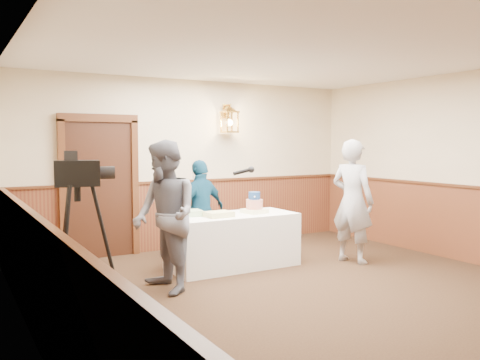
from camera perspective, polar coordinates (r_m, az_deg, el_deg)
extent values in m
plane|color=black|center=(5.88, 9.84, -13.27)|extent=(7.00, 7.00, 0.00)
cube|color=beige|center=(8.59, -5.26, 1.81)|extent=(6.00, 0.02, 2.80)
cube|color=beige|center=(4.34, -21.79, -0.89)|extent=(0.02, 7.00, 2.80)
cube|color=white|center=(5.71, 10.21, 14.63)|extent=(6.00, 7.00, 0.02)
cube|color=#5E2A1A|center=(8.65, -5.17, -3.83)|extent=(5.98, 0.04, 1.10)
cube|color=#5E2A1A|center=(4.49, -21.23, -11.74)|extent=(0.04, 6.98, 1.10)
cube|color=#512A15|center=(8.58, -5.15, -0.07)|extent=(5.98, 0.07, 0.04)
cube|color=#32180D|center=(8.02, -15.50, -1.01)|extent=(1.00, 0.06, 2.10)
cube|color=white|center=(7.23, -0.81, -6.83)|extent=(1.80, 0.80, 0.75)
cube|color=#FAF5BC|center=(7.31, 1.62, -3.50)|extent=(0.34, 0.34, 0.06)
cylinder|color=red|center=(7.30, 1.62, -2.73)|extent=(0.24, 0.24, 0.14)
cylinder|color=navy|center=(7.28, 1.63, -1.77)|extent=(0.17, 0.17, 0.11)
cube|color=#F3E891|center=(6.93, -2.39, -3.87)|extent=(0.37, 0.29, 0.07)
cube|color=#A7D093|center=(7.05, -5.79, -3.72)|extent=(0.38, 0.32, 0.08)
imported|color=slate|center=(6.01, -8.44, -4.08)|extent=(0.72, 0.91, 1.80)
cylinder|color=black|center=(6.33, 0.19, 0.94)|extent=(0.23, 0.07, 0.09)
sphere|color=black|center=(6.38, 1.27, 1.19)|extent=(0.08, 0.08, 0.08)
imported|color=#A2A2A9|center=(7.62, 12.51, -2.33)|extent=(0.60, 0.76, 1.81)
imported|color=navy|center=(7.68, -4.38, -3.34)|extent=(0.95, 0.62, 1.50)
cube|color=black|center=(4.81, -17.85, 0.72)|extent=(0.42, 0.28, 0.23)
cylinder|color=black|center=(4.83, -14.83, 0.79)|extent=(0.17, 0.14, 0.12)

